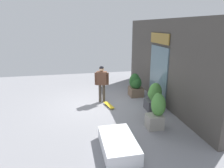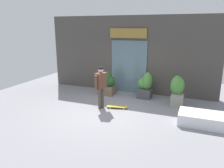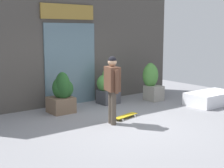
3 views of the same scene
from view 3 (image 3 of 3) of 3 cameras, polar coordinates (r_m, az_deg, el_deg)
ground_plane at (r=7.98m, az=2.26°, el=-6.95°), size 12.00×12.00×0.00m
building_facade at (r=9.99m, az=-7.97°, el=6.64°), size 8.14×0.31×3.60m
skateboarder at (r=7.71m, az=0.04°, el=0.17°), size 0.36×0.61×1.65m
skateboard at (r=8.42m, az=2.44°, el=-5.64°), size 0.82×0.36×0.08m
planter_box_left at (r=10.06m, az=-0.75°, el=-0.25°), size 0.64×0.60×1.16m
planter_box_right at (r=10.58m, az=6.94°, el=0.71°), size 0.55×0.61×1.23m
planter_box_mid at (r=8.99m, az=-8.82°, el=-1.50°), size 0.67×0.66×1.14m
snow_ledge at (r=10.42m, az=17.04°, el=-2.40°), size 1.59×0.90×0.38m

